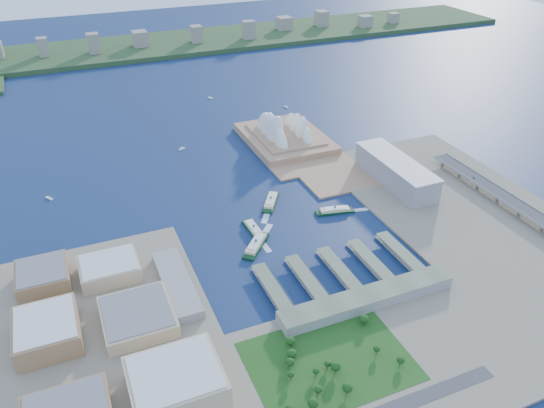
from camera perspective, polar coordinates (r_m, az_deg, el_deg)
name	(u,v)px	position (r m, az deg, el deg)	size (l,w,h in m)	color
ground	(300,241)	(670.70, 2.99, -4.01)	(3000.00, 3000.00, 0.00)	#0F1A47
west_land	(109,358)	(545.06, -17.14, -15.58)	(220.00, 390.00, 3.00)	gray
south_land	(395,358)	(535.68, 13.06, -15.84)	(720.00, 180.00, 3.00)	gray
east_land	(478,220)	(759.66, 21.27, -1.60)	(240.00, 500.00, 3.00)	gray
peninsula	(291,145)	(913.90, 2.08, 6.31)	(135.00, 220.00, 3.00)	#A57A5A
far_shore	(145,47)	(1538.23, -13.53, 16.13)	(2200.00, 260.00, 12.00)	#2D4926
opera_house	(285,125)	(917.20, 1.45, 8.50)	(134.00, 180.00, 58.00)	white
toaster_building	(396,172)	(807.79, 13.16, 3.42)	(45.00, 155.00, 35.00)	gray
expressway	(519,210)	(790.21, 25.06, -0.55)	(26.00, 340.00, 11.85)	gray
west_buildings	(101,322)	(560.29, -17.89, -12.03)	(200.00, 280.00, 27.00)	olive
ferry_wharves	(339,270)	(620.81, 7.17, -7.04)	(184.00, 90.00, 9.30)	#5A654C
terminal_building	(367,299)	(580.01, 10.20, -10.01)	(200.00, 28.00, 12.00)	gray
park	(329,355)	(515.35, 6.18, -15.83)	(150.00, 110.00, 16.00)	#194714
far_skyline	(145,36)	(1511.07, -13.54, 17.18)	(1900.00, 140.00, 55.00)	gray
ferry_a	(254,228)	(685.16, -1.96, -2.63)	(13.59, 53.38, 10.09)	#0D3418
ferry_b	(271,200)	(744.39, -0.12, 0.44)	(14.47, 56.86, 10.75)	#0D3418
ferry_c	(256,243)	(656.69, -1.74, -4.25)	(15.01, 58.98, 11.15)	#0D3418
ferry_d	(335,209)	(728.78, 6.78, -0.58)	(13.44, 52.80, 9.98)	#0D3418
boat_a	(49,198)	(821.51, -22.84, 0.60)	(3.43, 13.73, 2.65)	white
boat_b	(182,149)	(914.86, -9.68, 5.90)	(3.98, 11.36, 3.07)	white
boat_c	(286,107)	(1082.23, 1.55, 10.40)	(3.61, 12.37, 2.78)	white
boat_e	(210,98)	(1138.48, -6.66, 11.28)	(3.79, 11.91, 2.92)	white
car_c	(474,178)	(834.86, 20.89, 2.66)	(1.88, 4.61, 1.34)	slate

